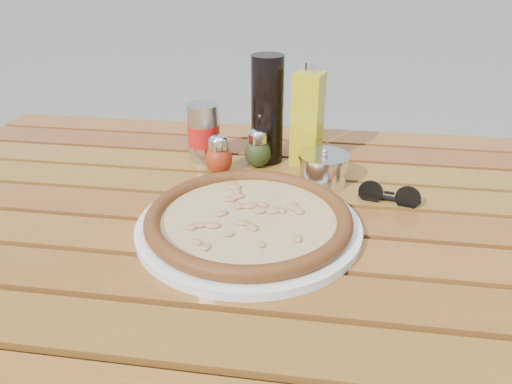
# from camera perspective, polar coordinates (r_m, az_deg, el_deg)

# --- Properties ---
(table) EXTENTS (1.40, 0.90, 0.75)m
(table) POSITION_cam_1_polar(r_m,az_deg,el_deg) (0.89, -0.19, -6.64)
(table) COLOR #38210C
(table) RESTS_ON ground
(plate) EXTENTS (0.39, 0.39, 0.01)m
(plate) POSITION_cam_1_polar(r_m,az_deg,el_deg) (0.80, -0.84, -3.96)
(plate) COLOR white
(plate) RESTS_ON table
(pizza) EXTENTS (0.36, 0.36, 0.03)m
(pizza) POSITION_cam_1_polar(r_m,az_deg,el_deg) (0.79, -0.84, -2.99)
(pizza) COLOR beige
(pizza) RESTS_ON plate
(pepper_shaker) EXTENTS (0.07, 0.07, 0.08)m
(pepper_shaker) POSITION_cam_1_polar(r_m,az_deg,el_deg) (0.99, -4.29, 4.18)
(pepper_shaker) COLOR #AA2E13
(pepper_shaker) RESTS_ON table
(oregano_shaker) EXTENTS (0.06, 0.06, 0.08)m
(oregano_shaker) POSITION_cam_1_polar(r_m,az_deg,el_deg) (1.02, 0.20, 4.95)
(oregano_shaker) COLOR #303B17
(oregano_shaker) RESTS_ON table
(dark_bottle) EXTENTS (0.07, 0.07, 0.22)m
(dark_bottle) POSITION_cam_1_polar(r_m,az_deg,el_deg) (1.03, 1.29, 9.38)
(dark_bottle) COLOR black
(dark_bottle) RESTS_ON table
(soda_can) EXTENTS (0.08, 0.08, 0.12)m
(soda_can) POSITION_cam_1_polar(r_m,az_deg,el_deg) (1.05, -6.00, 6.74)
(soda_can) COLOR silver
(soda_can) RESTS_ON table
(olive_oil_cruet) EXTENTS (0.07, 0.07, 0.21)m
(olive_oil_cruet) POSITION_cam_1_polar(r_m,az_deg,el_deg) (1.02, 5.90, 8.30)
(olive_oil_cruet) COLOR #B2A212
(olive_oil_cruet) RESTS_ON table
(parmesan_tin) EXTENTS (0.13, 0.13, 0.07)m
(parmesan_tin) POSITION_cam_1_polar(r_m,az_deg,el_deg) (0.96, 7.71, 2.69)
(parmesan_tin) COLOR white
(parmesan_tin) RESTS_ON table
(sunglasses) EXTENTS (0.11, 0.04, 0.04)m
(sunglasses) POSITION_cam_1_polar(r_m,az_deg,el_deg) (0.91, 14.97, -0.39)
(sunglasses) COLOR black
(sunglasses) RESTS_ON table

